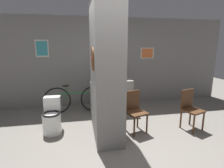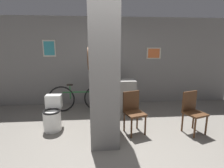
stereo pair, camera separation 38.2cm
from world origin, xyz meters
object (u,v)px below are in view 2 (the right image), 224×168
(chair_by_doorway, at_px, (193,110))
(bottle_tall, at_px, (113,77))
(toilet, at_px, (53,116))
(bicycle, at_px, (80,98))
(chair_near_pillar, at_px, (133,110))

(chair_by_doorway, relative_size, bottle_tall, 2.98)
(toilet, relative_size, chair_by_doorway, 0.84)
(bicycle, relative_size, bottle_tall, 5.87)
(chair_near_pillar, relative_size, bicycle, 0.51)
(toilet, xyz_separation_m, chair_by_doorway, (2.91, -0.37, 0.16))
(chair_by_doorway, height_order, bottle_tall, bottle_tall)
(toilet, relative_size, bicycle, 0.43)
(chair_near_pillar, distance_m, bicycle, 1.78)
(bicycle, xyz_separation_m, bottle_tall, (0.91, -0.14, 0.61))
(chair_by_doorway, bearing_deg, bottle_tall, 121.55)
(chair_near_pillar, bearing_deg, bicycle, 115.70)
(toilet, relative_size, bottle_tall, 2.50)
(bicycle, height_order, bottle_tall, bottle_tall)
(chair_near_pillar, height_order, bicycle, chair_near_pillar)
(chair_by_doorway, bearing_deg, toilet, 153.86)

